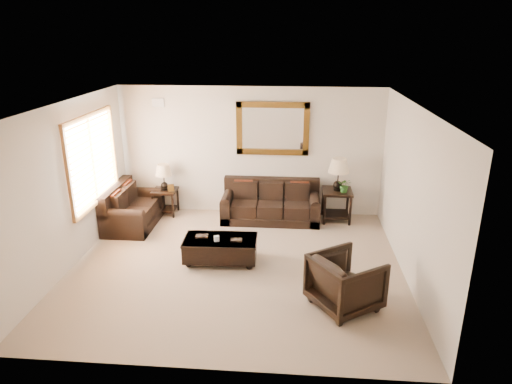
# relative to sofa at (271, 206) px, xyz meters

# --- Properties ---
(room) EXTENTS (5.51, 5.01, 2.71)m
(room) POSITION_rel_sofa_xyz_m (-0.47, -2.10, 1.05)
(room) COLOR gray
(room) RESTS_ON ground
(window) EXTENTS (0.07, 1.96, 1.66)m
(window) POSITION_rel_sofa_xyz_m (-3.17, -1.20, 1.25)
(window) COLOR white
(window) RESTS_ON room
(mirror) EXTENTS (1.50, 0.06, 1.10)m
(mirror) POSITION_rel_sofa_xyz_m (0.00, 0.37, 1.55)
(mirror) COLOR #442F0D
(mirror) RESTS_ON room
(air_vent) EXTENTS (0.25, 0.02, 0.18)m
(air_vent) POSITION_rel_sofa_xyz_m (-2.37, 0.38, 2.05)
(air_vent) COLOR #999999
(air_vent) RESTS_ON room
(sofa) EXTENTS (2.01, 0.87, 0.82)m
(sofa) POSITION_rel_sofa_xyz_m (0.00, 0.00, 0.00)
(sofa) COLOR black
(sofa) RESTS_ON room
(loveseat) EXTENTS (0.88, 1.48, 0.83)m
(loveseat) POSITION_rel_sofa_xyz_m (-2.81, -0.55, 0.01)
(loveseat) COLOR black
(loveseat) RESTS_ON room
(end_table_left) EXTENTS (0.50, 0.50, 1.11)m
(end_table_left) POSITION_rel_sofa_xyz_m (-2.28, 0.11, 0.42)
(end_table_left) COLOR black
(end_table_left) RESTS_ON room
(end_table_right) EXTENTS (0.61, 0.61, 1.33)m
(end_table_right) POSITION_rel_sofa_xyz_m (1.36, 0.06, 0.57)
(end_table_right) COLOR black
(end_table_right) RESTS_ON room
(coffee_table) EXTENTS (1.26, 0.71, 0.53)m
(coffee_table) POSITION_rel_sofa_xyz_m (-0.76, -1.94, -0.04)
(coffee_table) COLOR black
(coffee_table) RESTS_ON room
(armchair) EXTENTS (1.13, 1.14, 0.87)m
(armchair) POSITION_rel_sofa_xyz_m (1.22, -3.15, 0.14)
(armchair) COLOR black
(armchair) RESTS_ON floor
(potted_plant) EXTENTS (0.30, 0.33, 0.23)m
(potted_plant) POSITION_rel_sofa_xyz_m (1.49, -0.05, 0.48)
(potted_plant) COLOR #2A5B1F
(potted_plant) RESTS_ON end_table_right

